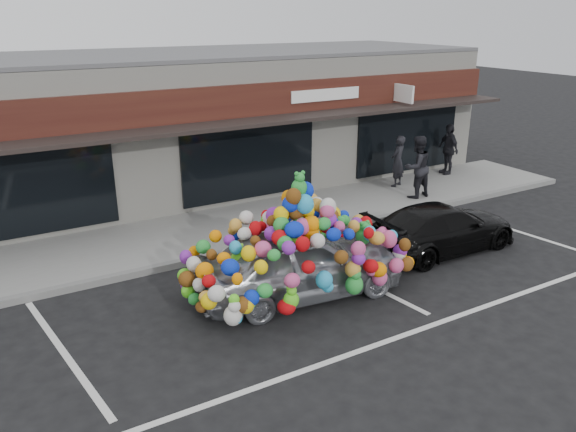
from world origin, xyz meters
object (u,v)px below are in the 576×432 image
pedestrian_c (448,149)px  pedestrian_b (417,167)px  black_sedan (442,228)px  pedestrian_a (398,161)px  toy_car (300,255)px

pedestrian_c → pedestrian_b: bearing=-51.0°
black_sedan → pedestrian_b: pedestrian_b is taller
pedestrian_b → pedestrian_c: 3.13m
pedestrian_a → pedestrian_b: (-0.27, -1.18, 0.12)m
black_sedan → pedestrian_c: pedestrian_c is taller
toy_car → pedestrian_a: 7.91m
black_sedan → pedestrian_b: 3.77m
toy_car → pedestrian_a: bearing=-48.4°
pedestrian_a → pedestrian_c: bearing=163.5°
pedestrian_a → pedestrian_b: bearing=53.9°
black_sedan → pedestrian_a: size_ratio=2.43×
pedestrian_b → toy_car: bearing=25.9°
pedestrian_a → pedestrian_b: pedestrian_b is taller
pedestrian_a → pedestrian_c: (2.50, 0.29, 0.04)m
black_sedan → pedestrian_a: pedestrian_a is taller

